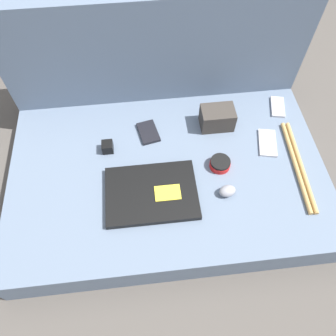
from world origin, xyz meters
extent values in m
plane|color=#4C4742|center=(0.00, 0.00, 0.00)|extent=(8.00, 8.00, 0.00)
cube|color=slate|center=(0.00, 0.00, 0.07)|extent=(1.18, 0.73, 0.14)
cube|color=slate|center=(0.00, 0.47, 0.29)|extent=(1.18, 0.20, 0.58)
cube|color=black|center=(-0.07, -0.09, 0.15)|extent=(0.32, 0.23, 0.02)
cube|color=yellow|center=(-0.01, -0.10, 0.16)|extent=(0.09, 0.06, 0.00)
ellipsoid|color=gray|center=(0.20, -0.12, 0.16)|extent=(0.07, 0.05, 0.04)
cylinder|color=red|center=(0.19, 0.00, 0.15)|extent=(0.08, 0.08, 0.02)
cylinder|color=black|center=(0.19, 0.00, 0.17)|extent=(0.07, 0.07, 0.01)
cube|color=#B7B7BC|center=(0.40, 0.08, 0.14)|extent=(0.09, 0.14, 0.01)
cube|color=black|center=(-0.06, 0.19, 0.14)|extent=(0.09, 0.12, 0.01)
cube|color=#B7B7BC|center=(0.50, 0.26, 0.14)|extent=(0.08, 0.12, 0.01)
cube|color=#38332D|center=(0.22, 0.20, 0.18)|extent=(0.13, 0.09, 0.09)
cube|color=black|center=(-0.22, 0.12, 0.16)|extent=(0.04, 0.04, 0.04)
cylinder|color=tan|center=(0.48, -0.03, 0.15)|extent=(0.04, 0.40, 0.02)
cylinder|color=tan|center=(0.50, -0.03, 0.15)|extent=(0.04, 0.40, 0.02)
camera|label=1|loc=(-0.07, -0.64, 1.17)|focal=35.00mm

